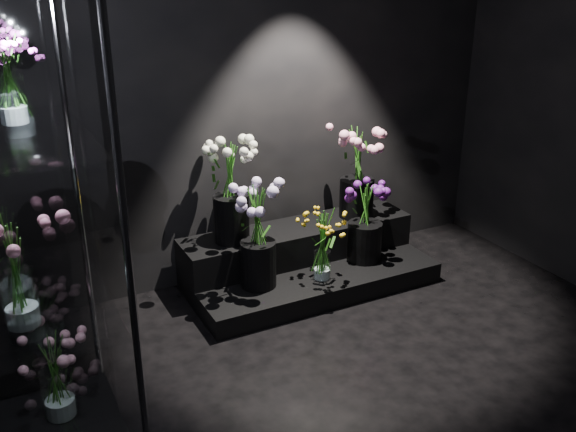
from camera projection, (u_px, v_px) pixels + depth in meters
floor at (411, 424)px, 3.31m from camera, size 4.00×4.00×0.00m
wall_back at (248, 87)px, 4.43m from camera, size 4.00×0.00×4.00m
display_riser at (305, 260)px, 4.72m from camera, size 1.77×0.78×0.39m
display_case at (23, 240)px, 2.57m from camera, size 0.65×1.08×2.37m
bouquet_orange_bells at (323, 243)px, 4.38m from camera, size 0.25×0.25×0.52m
bouquet_lilac at (258, 229)px, 4.24m from camera, size 0.39×0.39×0.72m
bouquet_purple at (366, 218)px, 4.64m from camera, size 0.36×0.36×0.59m
bouquet_cream_roses at (230, 185)px, 4.33m from camera, size 0.47×0.47×0.69m
bouquet_pink_roses at (358, 168)px, 4.76m from camera, size 0.37×0.37×0.69m
bouquet_case_pink at (15, 269)px, 2.38m from camera, size 0.35×0.35×0.46m
bouquet_case_magenta at (8, 77)px, 2.49m from camera, size 0.28×0.28×0.36m
bouquet_case_base_pink at (55, 373)px, 3.12m from camera, size 0.36×0.36×0.47m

